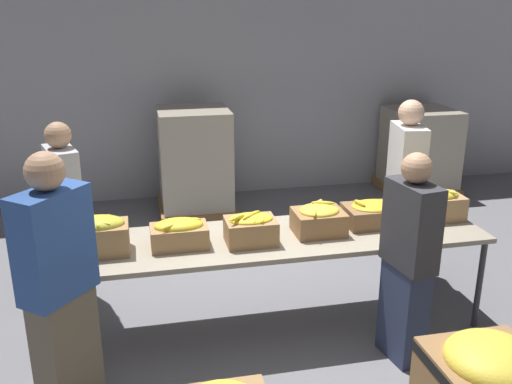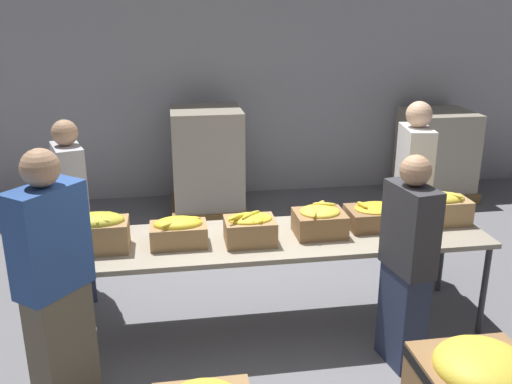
# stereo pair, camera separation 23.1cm
# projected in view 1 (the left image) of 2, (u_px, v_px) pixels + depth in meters

# --- Properties ---
(ground_plane) EXTENTS (30.00, 30.00, 0.00)m
(ground_plane) POSITION_uv_depth(u_px,v_px,m) (279.00, 324.00, 4.83)
(ground_plane) COLOR slate
(wall_back) EXTENTS (16.00, 0.08, 4.00)m
(wall_back) POSITION_uv_depth(u_px,v_px,m) (213.00, 48.00, 7.50)
(wall_back) COLOR #A8A8AD
(wall_back) RESTS_ON ground_plane
(sorting_table) EXTENTS (3.33, 0.85, 0.82)m
(sorting_table) POSITION_uv_depth(u_px,v_px,m) (280.00, 241.00, 4.58)
(sorting_table) COLOR #9E937F
(sorting_table) RESTS_ON ground_plane
(banana_box_0) EXTENTS (0.46, 0.28, 0.29)m
(banana_box_0) POSITION_uv_depth(u_px,v_px,m) (97.00, 235.00, 4.20)
(banana_box_0) COLOR #A37A4C
(banana_box_0) RESTS_ON sorting_table
(banana_box_1) EXTENTS (0.43, 0.26, 0.23)m
(banana_box_1) POSITION_uv_depth(u_px,v_px,m) (179.00, 233.00, 4.33)
(banana_box_1) COLOR #A37A4C
(banana_box_1) RESTS_ON sorting_table
(banana_box_2) EXTENTS (0.39, 0.29, 0.26)m
(banana_box_2) POSITION_uv_depth(u_px,v_px,m) (251.00, 228.00, 4.40)
(banana_box_2) COLOR #A37A4C
(banana_box_2) RESTS_ON sorting_table
(banana_box_3) EXTENTS (0.40, 0.36, 0.26)m
(banana_box_3) POSITION_uv_depth(u_px,v_px,m) (319.00, 219.00, 4.58)
(banana_box_3) COLOR olive
(banana_box_3) RESTS_ON sorting_table
(banana_box_4) EXTENTS (0.48, 0.34, 0.23)m
(banana_box_4) POSITION_uv_depth(u_px,v_px,m) (374.00, 213.00, 4.77)
(banana_box_4) COLOR olive
(banana_box_4) RESTS_ON sorting_table
(banana_box_5) EXTENTS (0.46, 0.27, 0.28)m
(banana_box_5) POSITION_uv_depth(u_px,v_px,m) (436.00, 204.00, 4.87)
(banana_box_5) COLOR tan
(banana_box_5) RESTS_ON sorting_table
(volunteer_0) EXTENTS (0.34, 0.49, 1.66)m
(volunteer_0) POSITION_uv_depth(u_px,v_px,m) (67.00, 216.00, 4.96)
(volunteer_0) COLOR #2D3856
(volunteer_0) RESTS_ON ground_plane
(volunteer_1) EXTENTS (0.29, 0.46, 1.62)m
(volunteer_1) POSITION_uv_depth(u_px,v_px,m) (408.00, 261.00, 4.15)
(volunteer_1) COLOR #2D3856
(volunteer_1) RESTS_ON ground_plane
(volunteer_2) EXTENTS (0.31, 0.50, 1.76)m
(volunteer_2) POSITION_uv_depth(u_px,v_px,m) (404.00, 192.00, 5.42)
(volunteer_2) COLOR #2D3856
(volunteer_2) RESTS_ON ground_plane
(volunteer_3) EXTENTS (0.49, 0.52, 1.78)m
(volunteer_3) POSITION_uv_depth(u_px,v_px,m) (59.00, 289.00, 3.58)
(volunteer_3) COLOR #6B604C
(volunteer_3) RESTS_ON ground_plane
(pallet_stack_0) EXTENTS (0.94, 0.94, 1.35)m
(pallet_stack_0) POSITION_uv_depth(u_px,v_px,m) (195.00, 163.00, 7.14)
(pallet_stack_0) COLOR olive
(pallet_stack_0) RESTS_ON ground_plane
(pallet_stack_1) EXTENTS (0.94, 0.94, 1.19)m
(pallet_stack_1) POSITION_uv_depth(u_px,v_px,m) (419.00, 152.00, 7.97)
(pallet_stack_1) COLOR olive
(pallet_stack_1) RESTS_ON ground_plane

